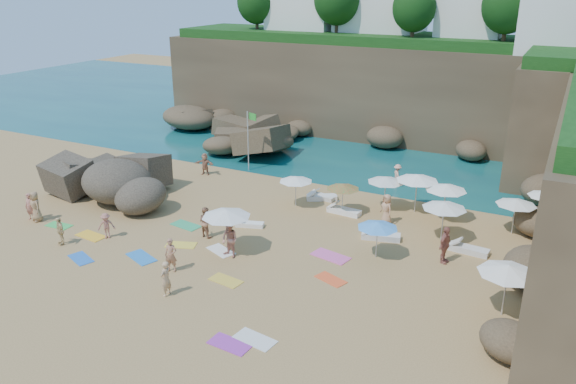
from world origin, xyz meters
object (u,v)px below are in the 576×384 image
at_px(lounger_0, 322,197).
at_px(person_stand_4, 387,209).
at_px(person_stand_1, 206,222).
at_px(parasol_0, 417,178).
at_px(parasol_1, 446,187).
at_px(person_stand_3, 445,245).
at_px(person_stand_2, 397,175).
at_px(person_stand_0, 30,207).
at_px(flag_pole, 250,133).
at_px(parasol_2, 444,205).
at_px(person_stand_6, 166,279).
at_px(person_stand_5, 205,164).
at_px(rock_outcrop, 129,194).

xyz_separation_m(lounger_0, person_stand_4, (4.78, -1.71, 0.74)).
relative_size(lounger_0, person_stand_1, 1.12).
relative_size(parasol_0, parasol_1, 1.07).
distance_m(parasol_1, person_stand_3, 5.47).
height_order(person_stand_1, person_stand_3, person_stand_3).
bearing_deg(person_stand_4, parasol_1, 70.61).
distance_m(lounger_0, person_stand_2, 5.97).
height_order(lounger_0, person_stand_0, person_stand_0).
relative_size(flag_pole, lounger_0, 2.30).
xyz_separation_m(parasol_2, person_stand_6, (-9.58, -11.19, -1.20)).
distance_m(parasol_1, person_stand_1, 13.71).
height_order(lounger_0, person_stand_5, person_stand_5).
bearing_deg(flag_pole, person_stand_0, -116.32).
xyz_separation_m(person_stand_2, person_stand_4, (1.31, -6.53, 0.15)).
height_order(flag_pole, person_stand_0, flag_pole).
bearing_deg(person_stand_6, person_stand_5, -153.28).
bearing_deg(person_stand_6, person_stand_2, 162.82).
bearing_deg(rock_outcrop, person_stand_0, -110.24).
height_order(rock_outcrop, parasol_2, parasol_2).
relative_size(parasol_0, person_stand_4, 1.43).
bearing_deg(person_stand_4, parasol_2, 22.73).
relative_size(person_stand_1, person_stand_5, 1.08).
distance_m(lounger_0, person_stand_3, 10.17).
distance_m(parasol_0, person_stand_3, 6.60).
relative_size(rock_outcrop, parasol_2, 3.10).
bearing_deg(person_stand_0, person_stand_1, 8.22).
bearing_deg(lounger_0, person_stand_2, 23.68).
xyz_separation_m(rock_outcrop, parasol_2, (19.79, 2.25, 2.04)).
bearing_deg(person_stand_0, person_stand_6, -20.71).
bearing_deg(person_stand_3, flag_pole, 74.45).
height_order(parasol_0, parasol_1, parasol_0).
bearing_deg(person_stand_2, parasol_0, 172.45).
bearing_deg(parasol_0, lounger_0, -172.85).
bearing_deg(parasol_1, person_stand_2, 131.91).
bearing_deg(flag_pole, person_stand_4, -21.69).
distance_m(lounger_0, person_stand_4, 5.13).
bearing_deg(flag_pole, rock_outcrop, -120.51).
bearing_deg(parasol_2, person_stand_6, -130.55).
relative_size(parasol_1, person_stand_2, 1.61).
bearing_deg(parasol_0, person_stand_0, -149.92).
bearing_deg(person_stand_0, flag_pole, 57.00).
height_order(parasol_0, person_stand_4, parasol_0).
distance_m(rock_outcrop, person_stand_0, 6.29).
distance_m(rock_outcrop, parasol_0, 18.45).
bearing_deg(person_stand_3, lounger_0, 71.58).
relative_size(flag_pole, person_stand_4, 2.48).
bearing_deg(person_stand_1, person_stand_0, 25.61).
relative_size(parasol_2, person_stand_3, 1.21).
bearing_deg(flag_pole, parasol_1, -10.80).
relative_size(person_stand_2, person_stand_6, 0.88).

